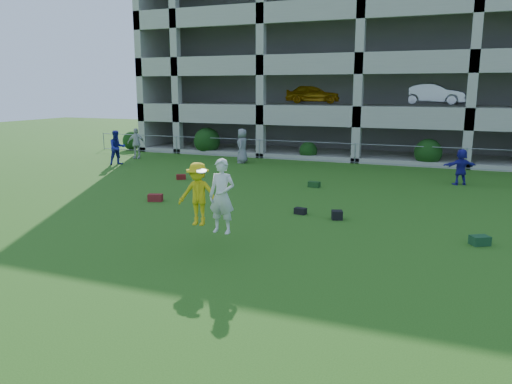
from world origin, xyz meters
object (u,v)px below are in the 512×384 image
at_px(bystander_c, 242,146).
at_px(frisbee_contest, 206,195).
at_px(bystander_d, 461,167).
at_px(bystander_a, 117,148).
at_px(parking_garage, 382,64).
at_px(bystander_b, 136,143).
at_px(crate_d, 337,215).

height_order(bystander_c, frisbee_contest, frisbee_contest).
height_order(bystander_d, frisbee_contest, frisbee_contest).
bearing_deg(bystander_a, parking_garage, -6.68).
distance_m(bystander_b, bystander_d, 18.92).
relative_size(bystander_b, bystander_c, 0.94).
bearing_deg(crate_d, frisbee_contest, -121.60).
bearing_deg(crate_d, parking_garage, 95.10).
xyz_separation_m(bystander_d, crate_d, (-3.79, -8.17, -0.67)).
relative_size(crate_d, frisbee_contest, 0.18).
height_order(bystander_b, crate_d, bystander_b).
bearing_deg(bystander_d, parking_garage, -94.20).
height_order(bystander_a, parking_garage, parking_garage).
xyz_separation_m(crate_d, frisbee_contest, (-2.65, -4.31, 1.34)).
height_order(bystander_c, parking_garage, parking_garage).
distance_m(bystander_c, parking_garage, 13.54).
height_order(crate_d, frisbee_contest, frisbee_contest).
bearing_deg(bystander_c, crate_d, 24.81).
height_order(bystander_b, bystander_c, bystander_c).
relative_size(bystander_a, parking_garage, 0.07).
relative_size(bystander_d, crate_d, 4.70).
distance_m(crate_d, parking_garage, 22.48).
distance_m(bystander_a, crate_d, 16.28).
bearing_deg(crate_d, bystander_a, 153.11).
distance_m(bystander_c, bystander_d, 12.18).
xyz_separation_m(bystander_a, parking_garage, (12.57, 14.26, 5.03)).
bearing_deg(bystander_c, frisbee_contest, 7.61).
height_order(bystander_a, frisbee_contest, frisbee_contest).
bearing_deg(bystander_a, crate_d, -82.19).
relative_size(bystander_c, bystander_d, 1.22).
bearing_deg(parking_garage, bystander_c, -119.51).
xyz_separation_m(bystander_b, crate_d, (15.04, -9.95, -0.80)).
xyz_separation_m(frisbee_contest, parking_garage, (0.72, 25.93, 4.53)).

